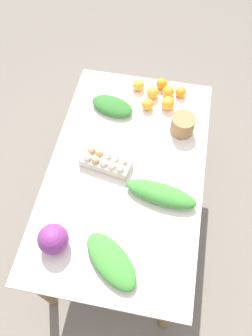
{
  "coord_description": "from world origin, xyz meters",
  "views": [
    {
      "loc": [
        -0.87,
        -0.17,
        2.32
      ],
      "look_at": [
        0.0,
        0.0,
        0.78
      ],
      "focal_mm": 35.0,
      "sensor_mm": 36.0,
      "label": 1
    }
  ],
  "objects": [
    {
      "name": "orange_0",
      "position": [
        0.58,
        -0.16,
        0.79
      ],
      "size": [
        0.07,
        0.07,
        0.07
      ],
      "primitive_type": "sphere",
      "color": "orange",
      "rests_on": "dining_table"
    },
    {
      "name": "greens_bunch_kale",
      "position": [
        0.41,
        0.16,
        0.79
      ],
      "size": [
        0.21,
        0.29,
        0.06
      ],
      "primitive_type": "ellipsoid",
      "rotation": [
        0.0,
        0.0,
        4.45
      ],
      "color": "#2D6B28",
      "rests_on": "dining_table"
    },
    {
      "name": "egg_carton",
      "position": [
        0.01,
        0.11,
        0.8
      ],
      "size": [
        0.16,
        0.29,
        0.09
      ],
      "rotation": [
        0.0,
        0.0,
        4.54
      ],
      "color": "beige",
      "rests_on": "dining_table"
    },
    {
      "name": "orange_4",
      "position": [
        0.45,
        -0.05,
        0.79
      ],
      "size": [
        0.07,
        0.07,
        0.07
      ],
      "primitive_type": "sphere",
      "color": "orange",
      "rests_on": "dining_table"
    },
    {
      "name": "ground_plane",
      "position": [
        0.0,
        0.0,
        0.0
      ],
      "size": [
        8.0,
        8.0,
        0.0
      ],
      "primitive_type": "plane",
      "color": "#70665B"
    },
    {
      "name": "orange_2",
      "position": [
        0.6,
        -0.23,
        0.79
      ],
      "size": [
        0.07,
        0.07,
        0.07
      ],
      "primitive_type": "sphere",
      "color": "orange",
      "rests_on": "dining_table"
    },
    {
      "name": "orange_1",
      "position": [
        0.55,
        -0.06,
        0.8
      ],
      "size": [
        0.08,
        0.08,
        0.08
      ],
      "primitive_type": "sphere",
      "color": "#F9A833",
      "rests_on": "dining_table"
    },
    {
      "name": "paper_bag",
      "position": [
        0.32,
        -0.27,
        0.81
      ],
      "size": [
        0.14,
        0.14,
        0.11
      ],
      "primitive_type": "cylinder",
      "color": "#997047",
      "rests_on": "dining_table"
    },
    {
      "name": "greens_bunch_dandelion",
      "position": [
        -0.51,
        -0.03,
        0.79
      ],
      "size": [
        0.33,
        0.35,
        0.06
      ],
      "primitive_type": "ellipsoid",
      "rotation": [
        0.0,
        0.0,
        4.0
      ],
      "color": "#3D8433",
      "rests_on": "dining_table"
    },
    {
      "name": "cabbage_purple",
      "position": [
        -0.47,
        0.26,
        0.83
      ],
      "size": [
        0.15,
        0.15,
        0.15
      ],
      "primitive_type": "sphere",
      "color": "#7A2D75",
      "rests_on": "dining_table"
    },
    {
      "name": "orange_6",
      "position": [
        0.6,
        0.04,
        0.8
      ],
      "size": [
        0.07,
        0.07,
        0.07
      ],
      "primitive_type": "sphere",
      "color": "#F9A833",
      "rests_on": "dining_table"
    },
    {
      "name": "orange_5",
      "position": [
        0.64,
        -0.11,
        0.79
      ],
      "size": [
        0.07,
        0.07,
        0.07
      ],
      "primitive_type": "sphere",
      "color": "orange",
      "rests_on": "dining_table"
    },
    {
      "name": "orange_3",
      "position": [
        0.48,
        -0.17,
        0.8
      ],
      "size": [
        0.08,
        0.08,
        0.08
      ],
      "primitive_type": "sphere",
      "color": "orange",
      "rests_on": "dining_table"
    },
    {
      "name": "dining_table",
      "position": [
        0.0,
        0.0,
        0.66
      ],
      "size": [
        1.41,
        0.85,
        0.76
      ],
      "color": "silver",
      "rests_on": "ground_plane"
    },
    {
      "name": "greens_bunch_scallion",
      "position": [
        -0.13,
        -0.21,
        0.8
      ],
      "size": [
        0.17,
        0.39,
        0.08
      ],
      "primitive_type": "ellipsoid",
      "rotation": [
        0.0,
        0.0,
        4.56
      ],
      "color": "#3D8433",
      "rests_on": "dining_table"
    }
  ]
}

